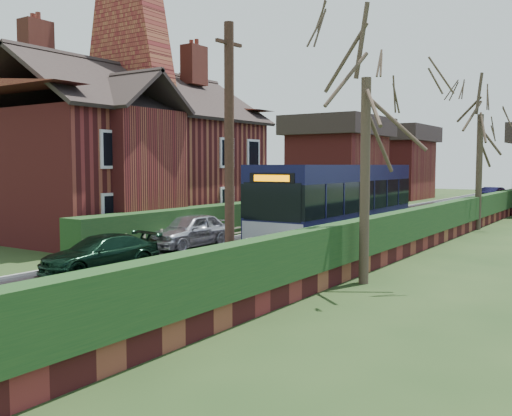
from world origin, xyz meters
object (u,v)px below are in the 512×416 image
Objects in this scene: brick_house at (132,149)px; telegraph_pole at (229,165)px; bus_stop_sign at (353,203)px; car_green at (100,253)px; car_silver at (190,230)px; bus at (338,205)px.

telegraph_pole is at bearing -35.84° from brick_house.
brick_house is 4.97× the size of bus_stop_sign.
car_green is 7.18m from telegraph_pole.
brick_house is at bearing 138.02° from car_green.
car_silver is 0.61× the size of telegraph_pole.
telegraph_pole is (7.60, -7.42, 2.82)m from car_silver.
bus is 6.65m from car_silver.
bus_stop_sign is (11.93, 1.22, -2.44)m from brick_house.
bus is 11.02m from car_green.
brick_house reaches higher than bus_stop_sign.
bus_stop_sign is (1.00, -0.67, 0.17)m from bus.
telegraph_pole is at bearing -43.26° from car_silver.
telegraph_pole reaches higher than car_silver.
telegraph_pole is (2.60, -11.67, 1.79)m from bus.
car_silver is 10.99m from telegraph_pole.
bus_stop_sign is 0.42× the size of telegraph_pole.
car_green is (7.13, -8.38, -3.77)m from brick_house.
car_green is at bearing -115.36° from bus_stop_sign.
bus_stop_sign is (4.80, 9.61, 1.33)m from car_green.
bus reaches higher than car_silver.
bus is 2.74× the size of car_silver.
car_silver is at bearing -147.97° from bus_stop_sign.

